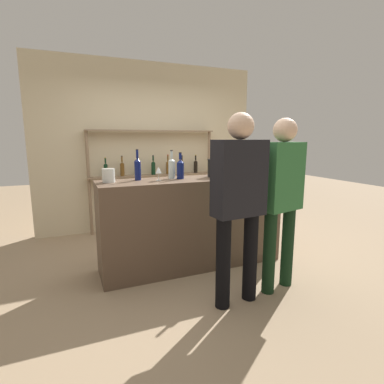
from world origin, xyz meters
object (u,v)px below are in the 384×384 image
counter_bottle_2 (138,168)px  ice_bucket (215,168)px  wine_glass (159,171)px  customer_center (239,196)px  cork_jar (109,176)px  counter_bottle_0 (172,168)px  counter_bottle_3 (180,169)px  counter_bottle_1 (245,167)px  customer_right (282,192)px

counter_bottle_2 → ice_bucket: size_ratio=1.61×
wine_glass → ice_bucket: size_ratio=0.71×
wine_glass → customer_center: (0.46, -0.96, -0.16)m
cork_jar → counter_bottle_0: bearing=2.0°
ice_bucket → cork_jar: 1.28m
counter_bottle_2 → counter_bottle_3: (0.49, -0.08, -0.01)m
counter_bottle_1 → cork_jar: bearing=172.0°
counter_bottle_2 → wine_glass: counter_bottle_2 is taller
ice_bucket → customer_right: customer_right is taller
counter_bottle_1 → customer_right: 0.76m
wine_glass → ice_bucket: bearing=3.4°
wine_glass → counter_bottle_1: bearing=-8.3°
customer_right → customer_center: size_ratio=0.98×
counter_bottle_3 → cork_jar: counter_bottle_3 is taller
counter_bottle_3 → ice_bucket: (0.46, 0.01, -0.01)m
counter_bottle_2 → customer_right: customer_right is taller
counter_bottle_2 → ice_bucket: (0.95, -0.08, -0.02)m
cork_jar → customer_right: size_ratio=0.09×
wine_glass → customer_right: bearing=-41.5°
counter_bottle_2 → customer_right: bearing=-39.7°
cork_jar → customer_right: customer_right is taller
counter_bottle_0 → wine_glass: bearing=-152.9°
counter_bottle_0 → wine_glass: 0.21m
ice_bucket → customer_center: (-0.27, -1.01, -0.15)m
counter_bottle_0 → counter_bottle_3: counter_bottle_0 is taller
counter_bottle_2 → counter_bottle_3: size_ratio=1.13×
counter_bottle_1 → customer_right: bearing=-93.3°
counter_bottle_2 → customer_right: size_ratio=0.20×
counter_bottle_1 → cork_jar: counter_bottle_1 is taller
counter_bottle_3 → counter_bottle_1: bearing=-13.8°
customer_center → counter_bottle_1: bearing=-41.0°
counter_bottle_3 → ice_bucket: bearing=0.9°
wine_glass → customer_center: customer_center is taller
ice_bucket → cork_jar: bearing=178.8°
counter_bottle_3 → customer_center: bearing=-79.4°
counter_bottle_3 → ice_bucket: size_ratio=1.42×
counter_bottle_2 → cork_jar: 0.34m
counter_bottle_1 → cork_jar: size_ratio=2.28×
counter_bottle_3 → wine_glass: bearing=-172.4°
wine_glass → customer_right: customer_right is taller
counter_bottle_0 → customer_center: bearing=-75.5°
cork_jar → customer_center: customer_center is taller
counter_bottle_0 → wine_glass: counter_bottle_0 is taller
counter_bottle_3 → customer_right: 1.19m
wine_glass → customer_center: 1.08m
wine_glass → counter_bottle_2: bearing=150.4°
counter_bottle_0 → ice_bucket: (0.55, -0.05, -0.02)m
customer_center → ice_bucket: bearing=-20.4°
counter_bottle_3 → cork_jar: bearing=177.6°
counter_bottle_0 → counter_bottle_2: bearing=176.8°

